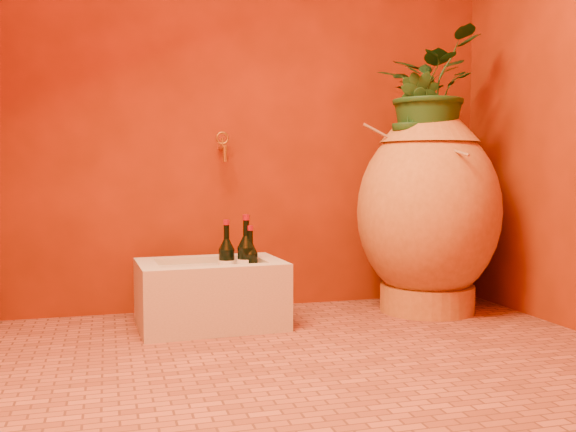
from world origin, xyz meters
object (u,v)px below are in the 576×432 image
object	(u,v)px
amphora	(428,211)
wine_bottle_b	(250,266)
stone_basin	(211,295)
wall_tap	(223,146)
wine_bottle_c	(227,263)
wine_bottle_a	(246,262)

from	to	relation	value
amphora	wine_bottle_b	size ratio (longest dim) A/B	3.50
stone_basin	wall_tap	distance (m)	0.76
amphora	wall_tap	xyz separation A→B (m)	(-0.99, 0.27, 0.32)
stone_basin	wine_bottle_c	distance (m)	0.17
wine_bottle_a	wall_tap	xyz separation A→B (m)	(-0.05, 0.30, 0.54)
amphora	wine_bottle_a	xyz separation A→B (m)	(-0.94, -0.03, -0.22)
wall_tap	wine_bottle_b	bearing A→B (deg)	-77.61
wine_bottle_a	wall_tap	bearing A→B (deg)	99.70
amphora	stone_basin	world-z (taller)	amphora
wine_bottle_a	stone_basin	bearing A→B (deg)	177.82
amphora	wall_tap	bearing A→B (deg)	164.58
amphora	wine_bottle_a	world-z (taller)	amphora
stone_basin	wine_bottle_b	bearing A→B (deg)	-5.51
wine_bottle_b	wall_tap	bearing A→B (deg)	102.39
wine_bottle_b	wall_tap	size ratio (longest dim) A/B	1.92
amphora	wine_bottle_a	bearing A→B (deg)	-178.24
stone_basin	wine_bottle_b	world-z (taller)	wine_bottle_b
wine_bottle_b	wall_tap	distance (m)	0.65
wine_bottle_a	wine_bottle_c	xyz separation A→B (m)	(-0.08, 0.06, -0.01)
amphora	stone_basin	size ratio (longest dim) A/B	1.54
wine_bottle_b	wine_bottle_c	distance (m)	0.12
amphora	wine_bottle_c	distance (m)	1.04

